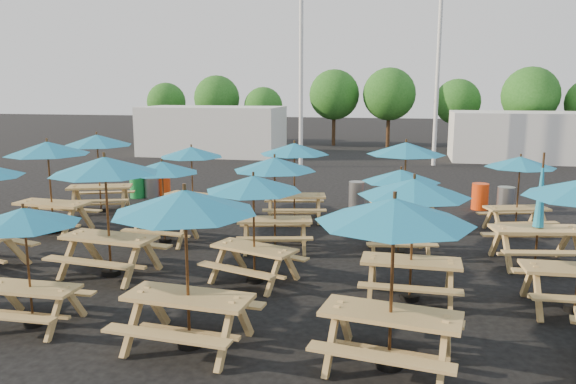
% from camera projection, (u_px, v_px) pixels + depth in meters
% --- Properties ---
extents(ground, '(120.00, 120.00, 0.00)m').
position_uv_depth(ground, '(276.00, 246.00, 14.09)').
color(ground, black).
rests_on(ground, ground).
extents(picnic_unit_2, '(2.37, 2.37, 2.52)m').
position_uv_depth(picnic_unit_2, '(48.00, 154.00, 15.00)').
color(picnic_unit_2, tan).
rests_on(picnic_unit_2, ground).
extents(picnic_unit_3, '(2.79, 2.79, 2.48)m').
position_uv_depth(picnic_unit_3, '(97.00, 145.00, 17.59)').
color(picnic_unit_3, tan).
rests_on(picnic_unit_3, ground).
extents(picnic_unit_4, '(1.80, 1.80, 2.04)m').
position_uv_depth(picnic_unit_4, '(24.00, 223.00, 9.07)').
color(picnic_unit_4, tan).
rests_on(picnic_unit_4, ground).
extents(picnic_unit_5, '(2.49, 2.49, 2.55)m').
position_uv_depth(picnic_unit_5, '(105.00, 172.00, 11.51)').
color(picnic_unit_5, tan).
rests_on(picnic_unit_5, ground).
extents(picnic_unit_6, '(2.00, 2.00, 2.11)m').
position_uv_depth(picnic_unit_6, '(162.00, 172.00, 14.09)').
color(picnic_unit_6, tan).
rests_on(picnic_unit_6, ground).
extents(picnic_unit_7, '(2.32, 2.32, 2.19)m').
position_uv_depth(picnic_unit_7, '(191.00, 156.00, 16.78)').
color(picnic_unit_7, tan).
rests_on(picnic_unit_7, ground).
extents(picnic_unit_8, '(2.36, 2.36, 2.47)m').
position_uv_depth(picnic_unit_8, '(185.00, 211.00, 8.25)').
color(picnic_unit_8, tan).
rests_on(picnic_unit_8, ground).
extents(picnic_unit_9, '(2.49, 2.49, 2.22)m').
position_uv_depth(picnic_unit_9, '(253.00, 190.00, 11.14)').
color(picnic_unit_9, tan).
rests_on(picnic_unit_9, ground).
extents(picnic_unit_10, '(2.41, 2.41, 2.29)m').
position_uv_depth(picnic_unit_10, '(275.00, 170.00, 13.43)').
color(picnic_unit_10, tan).
rests_on(picnic_unit_10, ground).
extents(picnic_unit_11, '(2.43, 2.43, 2.34)m').
position_uv_depth(picnic_unit_11, '(294.00, 153.00, 16.39)').
color(picnic_unit_11, tan).
rests_on(picnic_unit_11, ground).
extents(picnic_unit_12, '(2.49, 2.49, 2.48)m').
position_uv_depth(picnic_unit_12, '(394.00, 221.00, 7.61)').
color(picnic_unit_12, tan).
rests_on(picnic_unit_12, ground).
extents(picnic_unit_13, '(2.08, 2.08, 2.33)m').
position_uv_depth(picnic_unit_13, '(414.00, 195.00, 10.16)').
color(picnic_unit_13, tan).
rests_on(picnic_unit_13, ground).
extents(picnic_unit_14, '(2.07, 2.07, 2.06)m').
position_uv_depth(picnic_unit_14, '(401.00, 181.00, 13.06)').
color(picnic_unit_14, tan).
rests_on(picnic_unit_14, ground).
extents(picnic_unit_15, '(2.59, 2.59, 2.45)m').
position_uv_depth(picnic_unit_15, '(406.00, 154.00, 15.46)').
color(picnic_unit_15, tan).
rests_on(picnic_unit_15, ground).
extents(picnic_unit_18, '(2.25, 2.05, 2.53)m').
position_uv_depth(picnic_unit_18, '(539.00, 220.00, 12.40)').
color(picnic_unit_18, tan).
rests_on(picnic_unit_18, ground).
extents(picnic_unit_19, '(2.32, 2.32, 2.12)m').
position_uv_depth(picnic_unit_19, '(520.00, 167.00, 15.03)').
color(picnic_unit_19, tan).
rests_on(picnic_unit_19, ground).
extents(waste_bin_0, '(0.53, 0.53, 0.85)m').
position_uv_depth(waste_bin_0, '(137.00, 186.00, 20.15)').
color(waste_bin_0, green).
rests_on(waste_bin_0, ground).
extents(waste_bin_1, '(0.53, 0.53, 0.85)m').
position_uv_depth(waste_bin_1, '(152.00, 186.00, 20.16)').
color(waste_bin_1, gray).
rests_on(waste_bin_1, ground).
extents(waste_bin_2, '(0.53, 0.53, 0.85)m').
position_uv_depth(waste_bin_2, '(163.00, 185.00, 20.41)').
color(waste_bin_2, '#EB3E0D').
rests_on(waste_bin_2, ground).
extents(waste_bin_3, '(0.53, 0.53, 0.85)m').
position_uv_depth(waste_bin_3, '(357.00, 194.00, 18.55)').
color(waste_bin_3, gray).
rests_on(waste_bin_3, ground).
extents(waste_bin_4, '(0.53, 0.53, 0.85)m').
position_uv_depth(waste_bin_4, '(480.00, 196.00, 18.20)').
color(waste_bin_4, '#EB3E0D').
rests_on(waste_bin_4, ground).
extents(waste_bin_5, '(0.53, 0.53, 0.85)m').
position_uv_depth(waste_bin_5, '(506.00, 200.00, 17.57)').
color(waste_bin_5, gray).
rests_on(waste_bin_5, ground).
extents(mast_0, '(0.20, 0.20, 12.00)m').
position_uv_depth(mast_0, '(301.00, 43.00, 26.85)').
color(mast_0, silver).
rests_on(mast_0, ground).
extents(mast_1, '(0.20, 0.20, 12.00)m').
position_uv_depth(mast_1, '(439.00, 44.00, 27.45)').
color(mast_1, silver).
rests_on(mast_1, ground).
extents(event_tent_0, '(8.00, 4.00, 2.80)m').
position_uv_depth(event_tent_0, '(213.00, 131.00, 32.77)').
color(event_tent_0, silver).
rests_on(event_tent_0, ground).
extents(event_tent_1, '(7.00, 4.00, 2.60)m').
position_uv_depth(event_tent_1, '(518.00, 136.00, 30.28)').
color(event_tent_1, silver).
rests_on(event_tent_1, ground).
extents(tree_0, '(2.80, 2.80, 4.24)m').
position_uv_depth(tree_0, '(166.00, 102.00, 40.71)').
color(tree_0, '#382314').
rests_on(tree_0, ground).
extents(tree_1, '(3.11, 3.11, 4.72)m').
position_uv_depth(tree_1, '(217.00, 98.00, 38.47)').
color(tree_1, '#382314').
rests_on(tree_1, ground).
extents(tree_2, '(2.59, 2.59, 3.93)m').
position_uv_depth(tree_2, '(263.00, 107.00, 37.65)').
color(tree_2, '#382314').
rests_on(tree_2, ground).
extents(tree_3, '(3.36, 3.36, 5.09)m').
position_uv_depth(tree_3, '(334.00, 95.00, 37.58)').
color(tree_3, '#382314').
rests_on(tree_3, ground).
extents(tree_4, '(3.41, 3.41, 5.17)m').
position_uv_depth(tree_4, '(389.00, 94.00, 36.39)').
color(tree_4, '#382314').
rests_on(tree_4, ground).
extents(tree_5, '(2.94, 2.94, 4.45)m').
position_uv_depth(tree_5, '(457.00, 102.00, 36.00)').
color(tree_5, '#382314').
rests_on(tree_5, ground).
extents(tree_6, '(3.38, 3.38, 5.13)m').
position_uv_depth(tree_6, '(530.00, 95.00, 33.39)').
color(tree_6, '#382314').
rests_on(tree_6, ground).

